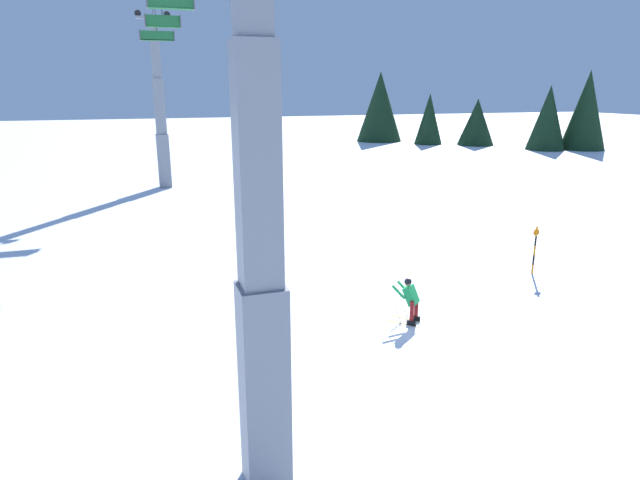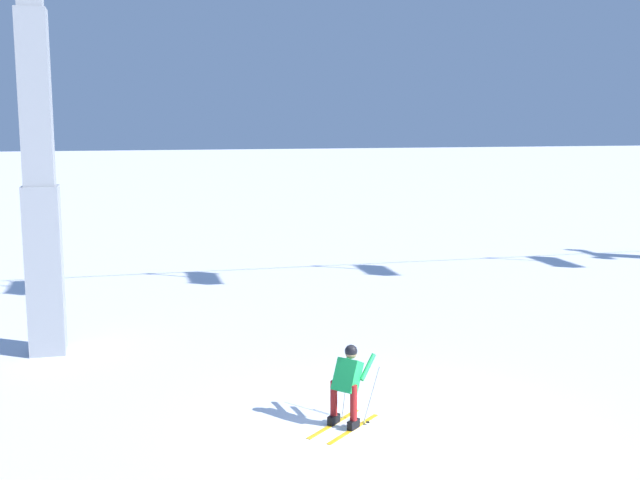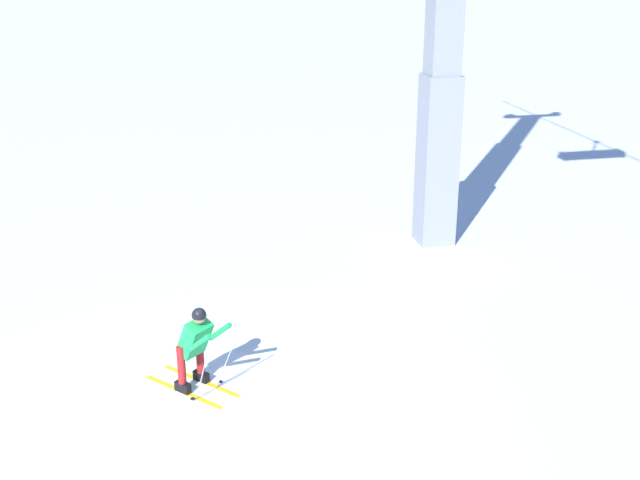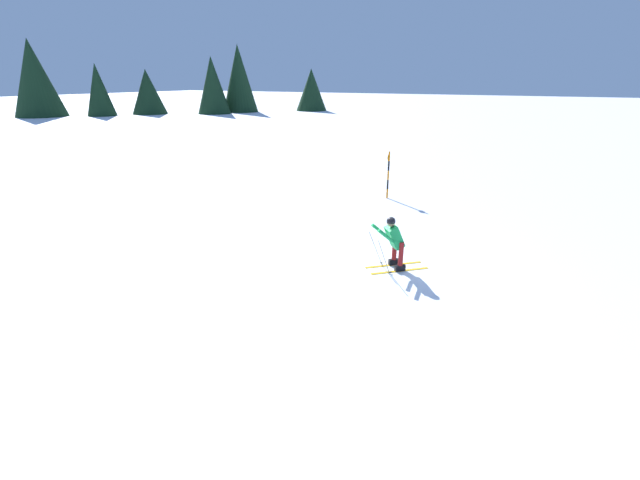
{
  "view_description": "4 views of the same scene",
  "coord_description": "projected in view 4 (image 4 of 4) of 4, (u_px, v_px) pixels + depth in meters",
  "views": [
    {
      "loc": [
        -15.0,
        8.13,
        7.24
      ],
      "look_at": [
        0.04,
        3.08,
        2.79
      ],
      "focal_mm": 30.31,
      "sensor_mm": 36.0,
      "label": 1
    },
    {
      "loc": [
        -4.53,
        -12.84,
        5.52
      ],
      "look_at": [
        -0.31,
        4.06,
        2.83
      ],
      "focal_mm": 44.12,
      "sensor_mm": 36.0,
      "label": 2
    },
    {
      "loc": [
        10.76,
        -0.16,
        6.8
      ],
      "look_at": [
        -0.26,
        2.2,
        2.6
      ],
      "focal_mm": 45.16,
      "sensor_mm": 36.0,
      "label": 3
    },
    {
      "loc": [
        -4.05,
        10.73,
        4.86
      ],
      "look_at": [
        0.13,
        2.84,
        1.52
      ],
      "focal_mm": 24.39,
      "sensor_mm": 36.0,
      "label": 4
    }
  ],
  "objects": [
    {
      "name": "trail_marker_pole",
      "position": [
        388.0,
        173.0,
        18.3
      ],
      "size": [
        0.07,
        0.28,
        1.99
      ],
      "color": "orange",
      "rests_on": "ground_plane"
    },
    {
      "name": "tree_line_ridge",
      "position": [
        161.0,
        83.0,
        60.5
      ],
      "size": [
        31.81,
        31.92,
        9.59
      ],
      "color": "black",
      "rests_on": "ground_plane"
    },
    {
      "name": "skier_carving_main",
      "position": [
        394.0,
        240.0,
        11.5
      ],
      "size": [
        1.56,
        1.48,
        1.59
      ],
      "color": "yellow",
      "rests_on": "ground_plane"
    },
    {
      "name": "ground_plane",
      "position": [
        371.0,
        260.0,
        12.36
      ],
      "size": [
        260.0,
        260.0,
        0.0
      ],
      "primitive_type": "plane",
      "color": "white"
    }
  ]
}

